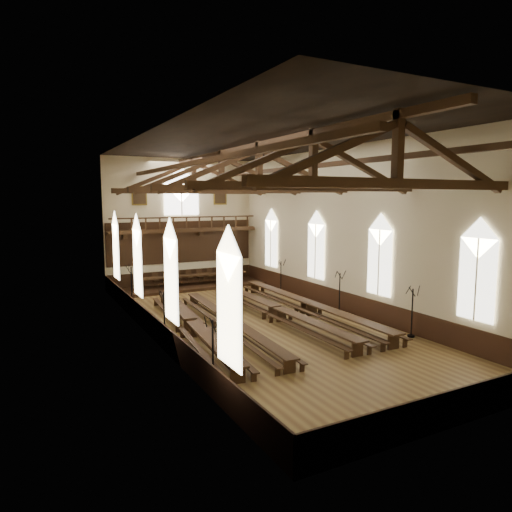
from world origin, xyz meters
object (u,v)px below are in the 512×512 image
(refectory_row_b, at_px, (230,321))
(candelabrum_left_near, at_px, (213,365))
(refectory_row_c, at_px, (277,310))
(candelabrum_right_mid, at_px, (339,299))
(refectory_row_a, at_px, (192,323))
(refectory_row_d, at_px, (308,305))
(candelabrum_right_far, at_px, (281,282))
(candelabrum_left_far, at_px, (132,296))
(candelabrum_right_near, at_px, (412,322))
(high_table, at_px, (193,276))
(candelabrum_left_mid, at_px, (165,325))
(dais, at_px, (193,286))

(refectory_row_b, relative_size, candelabrum_left_near, 5.16)
(refectory_row_c, bearing_deg, candelabrum_right_mid, -2.89)
(refectory_row_a, distance_m, refectory_row_d, 7.47)
(candelabrum_left_near, distance_m, candelabrum_right_far, 17.62)
(candelabrum_left_near, xyz_separation_m, candelabrum_left_far, (0.00, 13.05, 0.07))
(refectory_row_a, xyz_separation_m, candelabrum_right_near, (9.49, -5.65, 0.24))
(refectory_row_d, height_order, candelabrum_right_far, candelabrum_right_far)
(refectory_row_c, relative_size, refectory_row_d, 0.98)
(refectory_row_d, distance_m, high_table, 11.55)
(candelabrum_left_near, distance_m, candelabrum_left_mid, 6.13)
(refectory_row_b, bearing_deg, high_table, 79.15)
(high_table, distance_m, candelabrum_right_far, 6.92)
(candelabrum_right_mid, height_order, candelabrum_right_far, candelabrum_right_mid)
(refectory_row_d, height_order, candelabrum_left_far, candelabrum_left_far)
(refectory_row_a, xyz_separation_m, refectory_row_d, (7.46, 0.45, 0.04))
(candelabrum_left_near, bearing_deg, candelabrum_right_mid, 31.25)
(refectory_row_b, xyz_separation_m, candelabrum_left_mid, (-3.57, -0.14, 0.29))
(candelabrum_left_near, bearing_deg, candelabrum_left_far, 90.00)
(candelabrum_left_near, relative_size, candelabrum_right_mid, 1.05)
(candelabrum_right_far, bearing_deg, dais, 139.45)
(refectory_row_a, height_order, candelabrum_left_near, candelabrum_left_near)
(candelabrum_left_far, bearing_deg, candelabrum_right_far, 3.23)
(refectory_row_c, bearing_deg, high_table, 95.00)
(refectory_row_a, relative_size, high_table, 1.68)
(dais, distance_m, candelabrum_left_far, 7.81)
(refectory_row_c, relative_size, candelabrum_right_mid, 5.75)
(candelabrum_left_near, relative_size, candelabrum_right_far, 1.11)
(candelabrum_right_far, bearing_deg, candelabrum_right_mid, -90.00)
(high_table, height_order, candelabrum_right_far, candelabrum_right_far)
(candelabrum_left_far, bearing_deg, refectory_row_d, -33.33)
(candelabrum_left_mid, distance_m, candelabrum_right_mid, 11.12)
(high_table, distance_m, candelabrum_right_mid, 12.59)
(refectory_row_d, bearing_deg, refectory_row_a, -176.53)
(refectory_row_a, xyz_separation_m, high_table, (4.24, 11.54, 0.35))
(refectory_row_d, xyz_separation_m, dais, (-3.22, 11.08, -0.48))
(dais, height_order, candelabrum_right_near, candelabrum_right_near)
(candelabrum_right_far, bearing_deg, refectory_row_c, -122.41)
(refectory_row_b, height_order, candelabrum_left_near, candelabrum_left_near)
(candelabrum_right_near, bearing_deg, dais, 107.00)
(candelabrum_left_mid, bearing_deg, candelabrum_right_mid, 3.11)
(dais, height_order, high_table, high_table)
(candelabrum_right_near, bearing_deg, candelabrum_right_mid, 90.00)
(high_table, distance_m, candelabrum_right_near, 17.97)
(candelabrum_left_far, bearing_deg, dais, 41.21)
(refectory_row_a, bearing_deg, refectory_row_c, 3.44)
(refectory_row_a, height_order, refectory_row_d, refectory_row_d)
(refectory_row_c, bearing_deg, refectory_row_d, 3.52)
(refectory_row_a, distance_m, dais, 12.30)
(candelabrum_right_mid, bearing_deg, refectory_row_d, 170.14)
(refectory_row_b, xyz_separation_m, refectory_row_c, (3.26, 0.68, 0.07))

